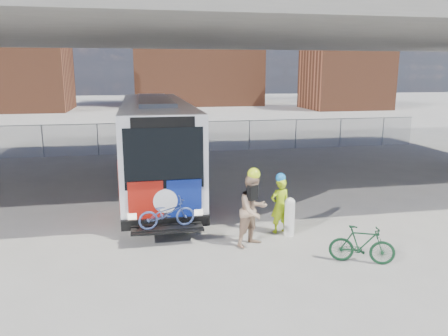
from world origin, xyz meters
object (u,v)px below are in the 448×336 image
object	(u,v)px
cyclist_tan	(253,209)
bike_parked	(362,245)
bus	(155,136)
cyclist_hivis	(280,204)
bollard	(290,215)

from	to	relation	value
cyclist_tan	bike_parked	world-z (taller)	cyclist_tan
bus	cyclist_tan	xyz separation A→B (m)	(2.33, -7.14, -1.07)
cyclist_hivis	bike_parked	bearing A→B (deg)	108.55
bus	bollard	xyz separation A→B (m)	(3.57, -6.62, -1.49)
cyclist_tan	bike_parked	size ratio (longest dim) A/B	1.37
cyclist_hivis	bike_parked	size ratio (longest dim) A/B	1.14
bus	cyclist_tan	bearing A→B (deg)	-71.95
bus	cyclist_tan	size ratio (longest dim) A/B	5.87
bus	bike_parked	distance (m)	10.11
bollard	bus	bearing A→B (deg)	118.29
bus	cyclist_tan	world-z (taller)	bus
bollard	cyclist_tan	distance (m)	1.41
bollard	cyclist_hivis	size ratio (longest dim) A/B	0.63
cyclist_tan	bike_parked	distance (m)	2.95
cyclist_hivis	cyclist_tan	distance (m)	1.32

